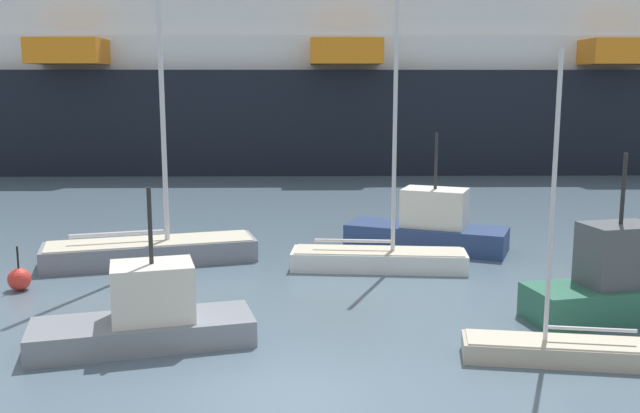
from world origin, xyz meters
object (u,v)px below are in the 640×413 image
object	(u,v)px
fishing_boat_3	(429,228)
cruise_ship	(337,69)
sailboat_0	(379,256)
channel_buoy_1	(19,279)
sailboat_1	(560,346)
fishing_boat_1	(622,286)
sailboat_2	(151,244)
fishing_boat_2	(147,317)

from	to	relation	value
fishing_boat_3	cruise_ship	xyz separation A→B (m)	(-4.51, 31.38, 6.73)
fishing_boat_3	sailboat_0	bearing A→B (deg)	-104.63
sailboat_0	channel_buoy_1	size ratio (longest dim) A/B	6.48
sailboat_0	sailboat_1	bearing A→B (deg)	-62.49
channel_buoy_1	fishing_boat_1	bearing A→B (deg)	-5.39
sailboat_2	fishing_boat_1	bearing A→B (deg)	-39.22
sailboat_0	fishing_boat_3	distance (m)	3.76
fishing_boat_3	sailboat_2	bearing A→B (deg)	-147.33
sailboat_0	sailboat_2	size ratio (longest dim) A/B	0.61
sailboat_0	cruise_ship	size ratio (longest dim) A/B	0.07
fishing_boat_2	channel_buoy_1	distance (m)	6.91
fishing_boat_1	channel_buoy_1	size ratio (longest dim) A/B	4.10
sailboat_1	channel_buoy_1	xyz separation A→B (m)	(-15.21, 4.93, 0.00)
sailboat_0	sailboat_1	size ratio (longest dim) A/B	1.28
cruise_ship	sailboat_2	bearing A→B (deg)	-103.45
fishing_boat_3	fishing_boat_1	bearing A→B (deg)	-42.49
fishing_boat_1	sailboat_1	bearing A→B (deg)	35.64
sailboat_1	sailboat_2	world-z (taller)	sailboat_2
fishing_boat_3	sailboat_1	bearing A→B (deg)	-62.07
fishing_boat_1	fishing_boat_3	distance (m)	9.12
fishing_boat_1	sailboat_2	bearing A→B (deg)	-36.29
sailboat_2	channel_buoy_1	world-z (taller)	sailboat_2
fishing_boat_2	cruise_ship	world-z (taller)	cruise_ship
sailboat_0	sailboat_1	world-z (taller)	sailboat_0
sailboat_1	fishing_boat_3	xyz separation A→B (m)	(-1.92, 11.21, 0.49)
sailboat_0	sailboat_2	xyz separation A→B (m)	(-8.16, 0.51, 0.21)
sailboat_1	fishing_boat_3	size ratio (longest dim) A/B	1.10
sailboat_2	fishing_boat_3	size ratio (longest dim) A/B	2.31
fishing_boat_2	fishing_boat_1	bearing A→B (deg)	-6.17
fishing_boat_1	sailboat_0	bearing A→B (deg)	-52.88
sailboat_2	fishing_boat_2	size ratio (longest dim) A/B	2.63
sailboat_2	cruise_ship	xyz separation A→B (m)	(5.68, 34.01, 6.90)
sailboat_1	cruise_ship	size ratio (longest dim) A/B	0.05
fishing_boat_3	channel_buoy_1	bearing A→B (deg)	-136.51
sailboat_1	cruise_ship	bearing A→B (deg)	-76.32
sailboat_1	fishing_boat_3	world-z (taller)	sailboat_1
sailboat_0	cruise_ship	bearing A→B (deg)	95.55
cruise_ship	channel_buoy_1	bearing A→B (deg)	-107.10
channel_buoy_1	fishing_boat_3	bearing A→B (deg)	25.29
sailboat_0	sailboat_2	world-z (taller)	sailboat_2
sailboat_2	cruise_ship	distance (m)	35.16
fishing_boat_1	fishing_boat_2	world-z (taller)	fishing_boat_1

